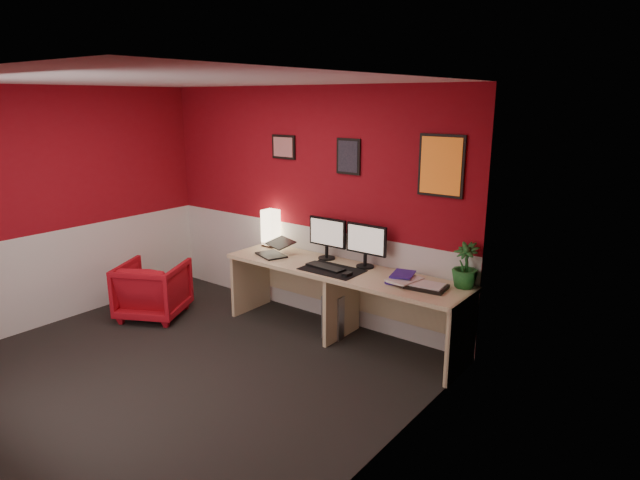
{
  "coord_description": "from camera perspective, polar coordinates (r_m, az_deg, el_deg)",
  "views": [
    {
      "loc": [
        3.64,
        -2.79,
        2.36
      ],
      "look_at": [
        0.6,
        1.21,
        1.05
      ],
      "focal_mm": 30.41,
      "sensor_mm": 36.0,
      "label": 1
    }
  ],
  "objects": [
    {
      "name": "desk",
      "position": [
        5.49,
        2.31,
        -6.71
      ],
      "size": [
        2.6,
        0.65,
        0.73
      ],
      "primitive_type": "cube",
      "color": "tan",
      "rests_on": "ground"
    },
    {
      "name": "book_middle",
      "position": [
        5.05,
        7.92,
        -3.88
      ],
      "size": [
        0.27,
        0.34,
        0.02
      ],
      "primitive_type": "imported",
      "rotation": [
        0.0,
        0.0,
        -0.18
      ],
      "color": "silver",
      "rests_on": "book_bottom"
    },
    {
      "name": "desk_mat",
      "position": [
        5.33,
        1.26,
        -3.15
      ],
      "size": [
        0.6,
        0.38,
        0.01
      ],
      "primitive_type": "cube",
      "color": "black",
      "rests_on": "desk"
    },
    {
      "name": "keyboard",
      "position": [
        5.38,
        0.58,
        -2.85
      ],
      "size": [
        0.43,
        0.18,
        0.02
      ],
      "primitive_type": "cube",
      "rotation": [
        0.0,
        0.0,
        -0.09
      ],
      "color": "black",
      "rests_on": "desk_mat"
    },
    {
      "name": "ground",
      "position": [
        5.16,
        -13.9,
        -13.07
      ],
      "size": [
        4.0,
        3.5,
        0.01
      ],
      "primitive_type": "cube",
      "color": "black",
      "rests_on": "ground"
    },
    {
      "name": "shoji_lamp",
      "position": [
        6.17,
        -5.2,
        1.17
      ],
      "size": [
        0.16,
        0.16,
        0.4
      ],
      "primitive_type": "cube",
      "color": "#FFE5B2",
      "rests_on": "desk"
    },
    {
      "name": "mouse",
      "position": [
        5.15,
        2.88,
        -3.6
      ],
      "size": [
        0.06,
        0.1,
        0.03
      ],
      "primitive_type": "cube",
      "rotation": [
        0.0,
        0.0,
        -0.04
      ],
      "color": "black",
      "rests_on": "desk_mat"
    },
    {
      "name": "pc_tower",
      "position": [
        5.67,
        2.12,
        -7.52
      ],
      "size": [
        0.27,
        0.48,
        0.45
      ],
      "primitive_type": "cube",
      "rotation": [
        0.0,
        0.0,
        0.15
      ],
      "color": "#99999E",
      "rests_on": "ground"
    },
    {
      "name": "wall_back",
      "position": [
        5.92,
        -1.43,
        3.83
      ],
      "size": [
        4.0,
        0.01,
        2.5
      ],
      "primitive_type": "cube",
      "color": "maroon",
      "rests_on": "ground"
    },
    {
      "name": "monitor_right",
      "position": [
        5.36,
        4.82,
        0.1
      ],
      "size": [
        0.45,
        0.06,
        0.58
      ],
      "primitive_type": "cube",
      "color": "black",
      "rests_on": "desk"
    },
    {
      "name": "wall_left",
      "position": [
        6.39,
        -26.02,
        3.14
      ],
      "size": [
        0.01,
        3.5,
        2.5
      ],
      "primitive_type": "cube",
      "color": "maroon",
      "rests_on": "ground"
    },
    {
      "name": "potted_plant",
      "position": [
        4.96,
        15.04,
        -2.59
      ],
      "size": [
        0.27,
        0.27,
        0.41
      ],
      "primitive_type": "imported",
      "rotation": [
        0.0,
        0.0,
        -0.2
      ],
      "color": "#19591E",
      "rests_on": "desk"
    },
    {
      "name": "wainscot_left",
      "position": [
        6.56,
        -25.27,
        -3.29
      ],
      "size": [
        0.01,
        3.5,
        1.0
      ],
      "primitive_type": "cube",
      "color": "silver",
      "rests_on": "ground"
    },
    {
      "name": "book_bottom",
      "position": [
        5.08,
        7.23,
        -4.06
      ],
      "size": [
        0.26,
        0.31,
        0.03
      ],
      "primitive_type": "imported",
      "rotation": [
        0.0,
        0.0,
        0.22
      ],
      "color": "#382095",
      "rests_on": "desk"
    },
    {
      "name": "art_left",
      "position": [
        6.02,
        -3.84,
        9.74
      ],
      "size": [
        0.32,
        0.02,
        0.26
      ],
      "primitive_type": "cube",
      "color": "red",
      "rests_on": "wall_back"
    },
    {
      "name": "laptop",
      "position": [
        5.8,
        -5.18,
        -0.62
      ],
      "size": [
        0.39,
        0.33,
        0.22
      ],
      "primitive_type": "cube",
      "rotation": [
        0.0,
        0.0,
        -0.35
      ],
      "color": "black",
      "rests_on": "desk"
    },
    {
      "name": "art_right",
      "position": [
        5.01,
        12.64,
        7.63
      ],
      "size": [
        0.44,
        0.02,
        0.56
      ],
      "primitive_type": "cube",
      "color": "orange",
      "rests_on": "wall_back"
    },
    {
      "name": "armchair",
      "position": [
        6.31,
        -17.16,
        -4.99
      ],
      "size": [
        0.91,
        0.92,
        0.63
      ],
      "primitive_type": "imported",
      "rotation": [
        0.0,
        0.0,
        3.63
      ],
      "color": "#A90C17",
      "rests_on": "ground"
    },
    {
      "name": "wainscot_right",
      "position": [
        3.74,
        6.06,
        -15.35
      ],
      "size": [
        0.01,
        3.5,
        1.0
      ],
      "primitive_type": "cube",
      "color": "silver",
      "rests_on": "ground"
    },
    {
      "name": "monitor_left",
      "position": [
        5.63,
        0.72,
        0.85
      ],
      "size": [
        0.45,
        0.06,
        0.58
      ],
      "primitive_type": "cube",
      "color": "black",
      "rests_on": "desk"
    },
    {
      "name": "zen_tray",
      "position": [
        4.92,
        11.13,
        -4.85
      ],
      "size": [
        0.38,
        0.29,
        0.03
      ],
      "primitive_type": "cube",
      "rotation": [
        0.0,
        0.0,
        0.11
      ],
      "color": "black",
      "rests_on": "desk"
    },
    {
      "name": "book_top",
      "position": [
        5.08,
        7.65,
        -3.48
      ],
      "size": [
        0.25,
        0.3,
        0.02
      ],
      "primitive_type": "imported",
      "rotation": [
        0.0,
        0.0,
        0.25
      ],
      "color": "#382095",
      "rests_on": "book_middle"
    },
    {
      "name": "wall_right",
      "position": [
        3.42,
        6.47,
        -4.43
      ],
      "size": [
        0.01,
        3.5,
        2.5
      ],
      "primitive_type": "cube",
      "color": "maroon",
      "rests_on": "ground"
    },
    {
      "name": "wainscot_back",
      "position": [
        6.11,
        -1.41,
        -3.11
      ],
      "size": [
        4.0,
        0.01,
        1.0
      ],
      "primitive_type": "cube",
      "color": "silver",
      "rests_on": "ground"
    },
    {
      "name": "art_center",
      "position": [
        5.5,
        3.01,
        8.77
      ],
      "size": [
        0.28,
        0.02,
        0.36
      ],
      "primitive_type": "cube",
      "color": "black",
      "rests_on": "wall_back"
    },
    {
      "name": "ceiling",
      "position": [
        4.59,
        -15.88,
        15.84
      ],
      "size": [
        4.0,
        3.5,
        0.01
      ],
      "primitive_type": "cube",
      "color": "white",
      "rests_on": "ground"
    }
  ]
}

